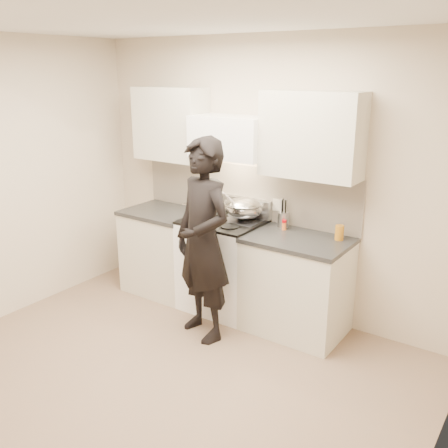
% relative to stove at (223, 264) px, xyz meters
% --- Properties ---
extents(ground_plane, '(4.00, 4.00, 0.00)m').
position_rel_stove_xyz_m(ground_plane, '(0.30, -1.42, -0.47)').
color(ground_plane, '#7F634C').
extents(room_shell, '(4.04, 3.54, 2.70)m').
position_rel_stove_xyz_m(room_shell, '(0.24, -1.05, 1.12)').
color(room_shell, beige).
rests_on(room_shell, ground).
extents(stove, '(0.76, 0.65, 0.96)m').
position_rel_stove_xyz_m(stove, '(0.00, 0.00, 0.00)').
color(stove, white).
rests_on(stove, ground).
extents(counter_right, '(0.92, 0.67, 0.92)m').
position_rel_stove_xyz_m(counter_right, '(0.83, 0.00, -0.01)').
color(counter_right, beige).
rests_on(counter_right, ground).
extents(counter_left, '(0.82, 0.67, 0.92)m').
position_rel_stove_xyz_m(counter_left, '(-0.78, 0.00, -0.01)').
color(counter_left, beige).
rests_on(counter_left, ground).
extents(wok, '(0.40, 0.50, 0.32)m').
position_rel_stove_xyz_m(wok, '(0.16, 0.12, 0.59)').
color(wok, '#B5B5B5').
rests_on(wok, stove).
extents(stock_pot, '(0.33, 0.31, 0.16)m').
position_rel_stove_xyz_m(stock_pot, '(-0.20, -0.13, 0.56)').
color(stock_pot, '#B5B5B5').
rests_on(stock_pot, stove).
extents(utensil_crock, '(0.10, 0.10, 0.28)m').
position_rel_stove_xyz_m(utensil_crock, '(0.56, 0.21, 0.53)').
color(utensil_crock, '#B9B9B9').
rests_on(utensil_crock, counter_right).
extents(spice_jar, '(0.04, 0.04, 0.10)m').
position_rel_stove_xyz_m(spice_jar, '(0.61, 0.14, 0.49)').
color(spice_jar, orange).
rests_on(spice_jar, counter_right).
extents(oil_glass, '(0.08, 0.08, 0.14)m').
position_rel_stove_xyz_m(oil_glass, '(1.15, 0.16, 0.51)').
color(oil_glass, '#B67117').
rests_on(oil_glass, counter_right).
extents(person, '(0.78, 0.63, 1.84)m').
position_rel_stove_xyz_m(person, '(0.17, -0.55, 0.44)').
color(person, black).
rests_on(person, ground).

